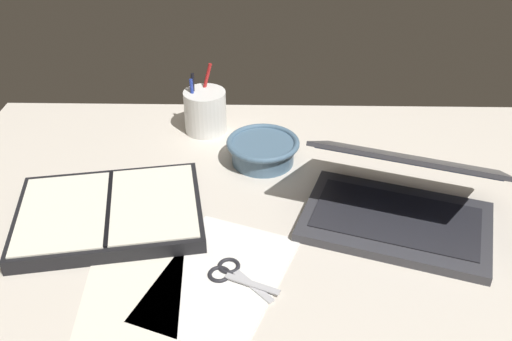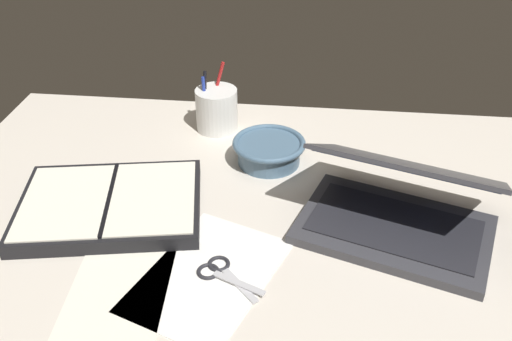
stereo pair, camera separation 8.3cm
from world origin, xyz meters
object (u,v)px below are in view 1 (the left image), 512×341
(laptop, at_px, (400,200))
(pen_cup, at_px, (205,111))
(planner, at_px, (110,213))
(bowl, at_px, (263,150))
(scissors, at_px, (231,274))

(laptop, distance_m, pen_cup, 0.52)
(planner, bearing_deg, bowl, 25.57)
(laptop, height_order, pen_cup, laptop)
(planner, bearing_deg, laptop, -9.53)
(laptop, relative_size, planner, 1.06)
(laptop, bearing_deg, pen_cup, 157.89)
(pen_cup, bearing_deg, scissors, -79.95)
(pen_cup, xyz_separation_m, scissors, (0.09, -0.49, -0.05))
(bowl, bearing_deg, scissors, -98.03)
(laptop, xyz_separation_m, planner, (-0.54, -0.01, -0.03))
(pen_cup, bearing_deg, planner, -113.19)
(planner, relative_size, scissors, 3.15)
(laptop, xyz_separation_m, scissors, (-0.31, -0.16, -0.04))
(bowl, height_order, scissors, bowl)
(bowl, relative_size, pen_cup, 1.00)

